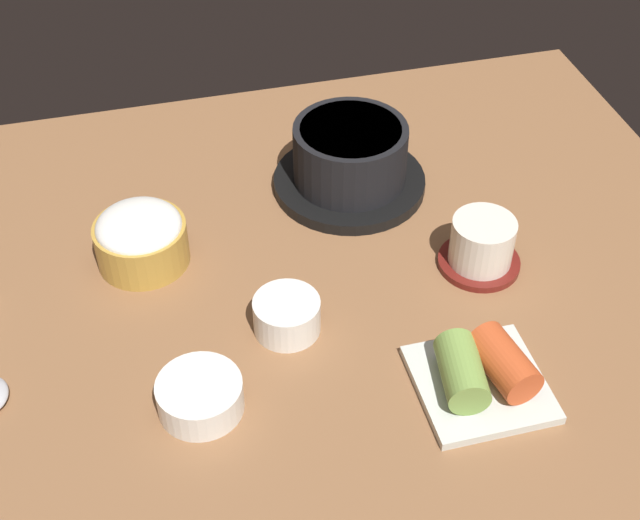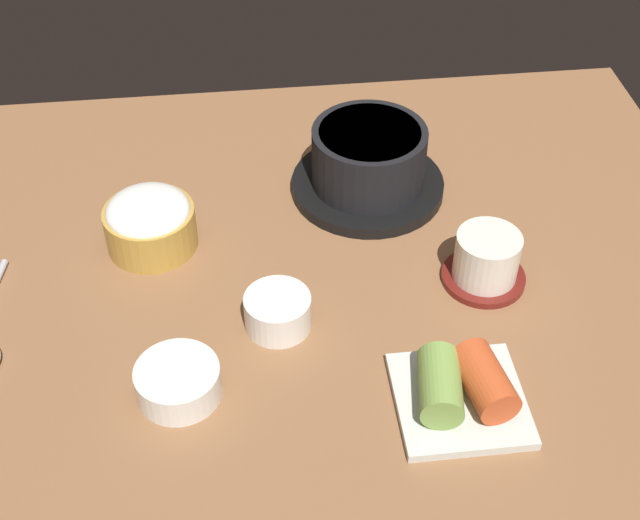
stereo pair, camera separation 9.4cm
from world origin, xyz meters
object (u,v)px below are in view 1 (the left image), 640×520
(rice_bowl, at_px, (141,237))
(tea_cup_with_saucer, at_px, (482,245))
(stone_pot, at_px, (350,160))
(banchan_cup_center, at_px, (287,315))
(kimchi_plate, at_px, (482,373))
(side_bowl_near, at_px, (200,395))

(rice_bowl, height_order, tea_cup_with_saucer, rice_bowl)
(stone_pot, bearing_deg, tea_cup_with_saucer, -59.47)
(banchan_cup_center, bearing_deg, rice_bowl, 132.93)
(tea_cup_with_saucer, xyz_separation_m, kimchi_plate, (-0.07, -0.16, -0.01))
(tea_cup_with_saucer, bearing_deg, stone_pot, 120.53)
(rice_bowl, height_order, banchan_cup_center, rice_bowl)
(rice_bowl, relative_size, kimchi_plate, 0.84)
(side_bowl_near, bearing_deg, rice_bowl, 97.82)
(banchan_cup_center, height_order, kimchi_plate, kimchi_plate)
(banchan_cup_center, bearing_deg, stone_pot, 59.18)
(stone_pot, relative_size, rice_bowl, 1.82)
(rice_bowl, distance_m, tea_cup_with_saucer, 0.38)
(rice_bowl, relative_size, side_bowl_near, 1.25)
(side_bowl_near, bearing_deg, tea_cup_with_saucer, 20.02)
(kimchi_plate, bearing_deg, banchan_cup_center, 143.13)
(rice_bowl, height_order, kimchi_plate, rice_bowl)
(banchan_cup_center, xyz_separation_m, side_bowl_near, (-0.10, -0.08, -0.00))
(tea_cup_with_saucer, xyz_separation_m, banchan_cup_center, (-0.23, -0.04, -0.01))
(kimchi_plate, relative_size, side_bowl_near, 1.49)
(tea_cup_with_saucer, height_order, banchan_cup_center, tea_cup_with_saucer)
(rice_bowl, bearing_deg, banchan_cup_center, -47.07)
(stone_pot, height_order, tea_cup_with_saucer, stone_pot)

